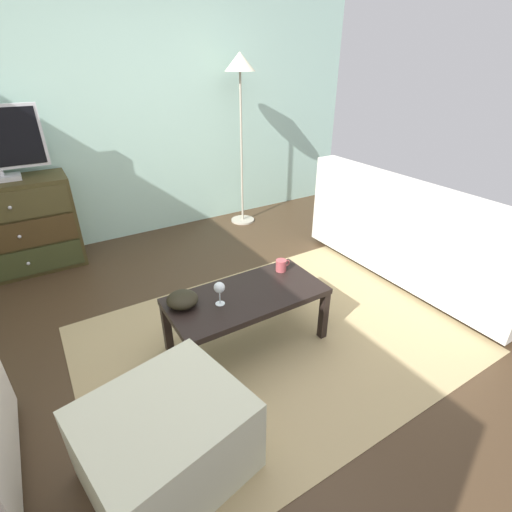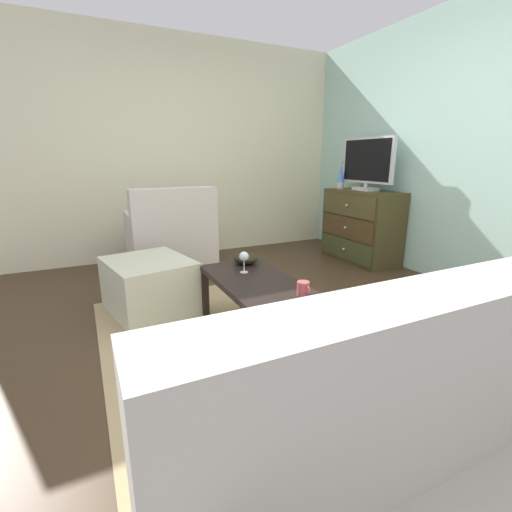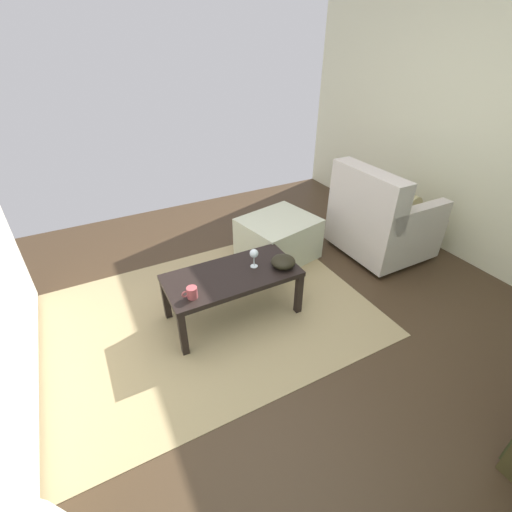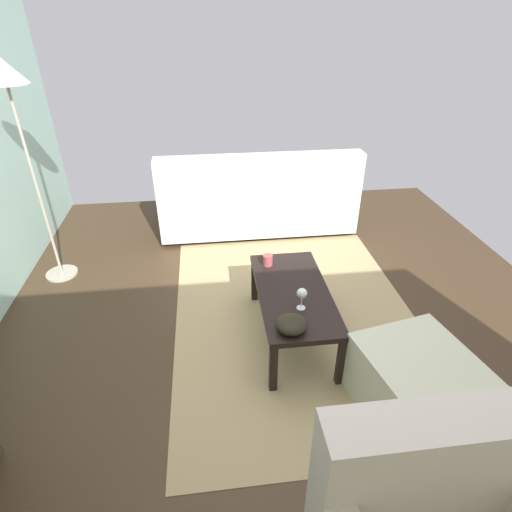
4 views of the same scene
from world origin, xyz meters
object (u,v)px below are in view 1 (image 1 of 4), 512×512
Objects in this scene: dresser at (18,227)px; coffee_table at (247,300)px; bowl_decorative at (182,300)px; ottoman at (167,441)px; wine_glass at (219,288)px; mug at (281,265)px; couch_large at (419,239)px; standing_lamp at (240,80)px.

coffee_table is (1.23, -2.01, -0.06)m from dresser.
ottoman is at bearing -118.53° from bowl_decorative.
wine_glass reaches higher than coffee_table.
bowl_decorative is at bearing -177.47° from mug.
ottoman is at bearing -166.27° from couch_large.
dresser is 8.46× the size of mug.
dresser is at bearing 117.02° from wine_glass.
bowl_decorative is (-0.40, 0.10, 0.10)m from coffee_table.
wine_glass is 0.88m from ottoman.
ottoman is (-0.58, -0.59, -0.31)m from wine_glass.
couch_large reaches higher than ottoman.
coffee_table is at bearing -58.55° from dresser.
couch_large is 2.94× the size of ottoman.
couch_large is at bearing 1.26° from wine_glass.
mug is 0.06× the size of standing_lamp.
coffee_table is at bearing 37.34° from ottoman.
bowl_decorative reaches higher than mug.
dresser is 2.26m from wine_glass.
dresser is 3.61m from couch_large.
coffee_table is 1.49× the size of ottoman.
standing_lamp is (1.28, 1.97, 1.05)m from wine_glass.
wine_glass is at bearing -123.10° from standing_lamp.
mug reaches higher than coffee_table.
mug is at bearing 32.36° from ottoman.
wine_glass is 0.22× the size of ottoman.
ottoman is (-2.58, -0.63, -0.13)m from couch_large.
wine_glass is (-0.20, -0.01, 0.17)m from coffee_table.
standing_lamp is at bearing 68.59° from mug.
standing_lamp is (2.31, -0.05, 1.15)m from dresser.
wine_glass is at bearing -62.98° from dresser.
couch_large reaches higher than wine_glass.
standing_lamp reaches higher than dresser.
wine_glass is (1.03, -2.02, 0.10)m from dresser.
couch_large is at bearing 13.73° from ottoman.
wine_glass reaches higher than mug.
couch_large reaches higher than bowl_decorative.
wine_glass is 1.38× the size of mug.
dresser is at bearing 113.32° from bowl_decorative.
couch_large reaches higher than coffee_table.
coffee_table is 0.57× the size of standing_lamp.
coffee_table is 0.40m from mug.
mug is at bearing -49.62° from dresser.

